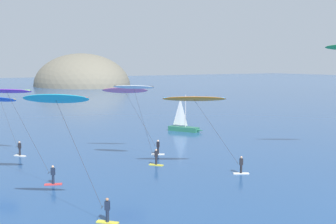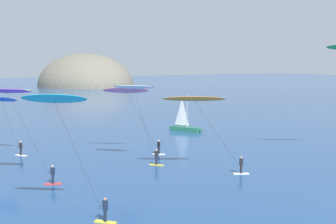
{
  "view_description": "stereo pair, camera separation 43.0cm",
  "coord_description": "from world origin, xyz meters",
  "px_view_note": "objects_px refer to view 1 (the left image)",
  "views": [
    {
      "loc": [
        -29.43,
        -16.54,
        10.52
      ],
      "look_at": [
        -7.82,
        18.09,
        5.77
      ],
      "focal_mm": 45.0,
      "sensor_mm": 36.0,
      "label": 1
    },
    {
      "loc": [
        -29.07,
        -16.77,
        10.52
      ],
      "look_at": [
        -7.82,
        18.09,
        5.77
      ],
      "focal_mm": 45.0,
      "sensor_mm": 36.0,
      "label": 2
    }
  ],
  "objects_px": {
    "kitesurfer_blue": "(2,105)",
    "kitesurfer_orange": "(198,104)",
    "kitesurfer_pink": "(128,95)",
    "kitesurfer_purple": "(11,100)",
    "kitesurfer_white": "(136,94)",
    "sailboat_near": "(185,127)",
    "kitesurfer_cyan": "(61,110)"
  },
  "relations": [
    {
      "from": "kitesurfer_purple",
      "to": "kitesurfer_orange",
      "type": "height_order",
      "value": "kitesurfer_purple"
    },
    {
      "from": "kitesurfer_pink",
      "to": "kitesurfer_white",
      "type": "distance_m",
      "value": 5.14
    },
    {
      "from": "kitesurfer_pink",
      "to": "kitesurfer_purple",
      "type": "relative_size",
      "value": 0.93
    },
    {
      "from": "kitesurfer_white",
      "to": "kitesurfer_orange",
      "type": "xyz_separation_m",
      "value": [
        3.19,
        -6.4,
        -0.62
      ]
    },
    {
      "from": "kitesurfer_purple",
      "to": "kitesurfer_pink",
      "type": "bearing_deg",
      "value": 21.77
    },
    {
      "from": "kitesurfer_pink",
      "to": "kitesurfer_orange",
      "type": "height_order",
      "value": "kitesurfer_pink"
    },
    {
      "from": "kitesurfer_cyan",
      "to": "kitesurfer_orange",
      "type": "distance_m",
      "value": 15.67
    },
    {
      "from": "kitesurfer_pink",
      "to": "kitesurfer_orange",
      "type": "relative_size",
      "value": 1.04
    },
    {
      "from": "kitesurfer_purple",
      "to": "kitesurfer_white",
      "type": "distance_m",
      "value": 12.41
    },
    {
      "from": "kitesurfer_white",
      "to": "kitesurfer_blue",
      "type": "xyz_separation_m",
      "value": [
        -10.78,
        12.29,
        -1.56
      ]
    },
    {
      "from": "sailboat_near",
      "to": "kitesurfer_blue",
      "type": "distance_m",
      "value": 27.82
    },
    {
      "from": "kitesurfer_pink",
      "to": "kitesurfer_white",
      "type": "height_order",
      "value": "kitesurfer_white"
    },
    {
      "from": "sailboat_near",
      "to": "kitesurfer_white",
      "type": "distance_m",
      "value": 23.23
    },
    {
      "from": "kitesurfer_white",
      "to": "kitesurfer_cyan",
      "type": "xyz_separation_m",
      "value": [
        -11.56,
        -11.63,
        0.15
      ]
    },
    {
      "from": "kitesurfer_pink",
      "to": "kitesurfer_orange",
      "type": "bearing_deg",
      "value": -81.52
    },
    {
      "from": "kitesurfer_pink",
      "to": "kitesurfer_blue",
      "type": "xyz_separation_m",
      "value": [
        -12.28,
        7.39,
        -1.07
      ]
    },
    {
      "from": "kitesurfer_blue",
      "to": "kitesurfer_orange",
      "type": "bearing_deg",
      "value": -53.23
    },
    {
      "from": "kitesurfer_orange",
      "to": "kitesurfer_purple",
      "type": "bearing_deg",
      "value": 159.77
    },
    {
      "from": "kitesurfer_orange",
      "to": "kitesurfer_cyan",
      "type": "bearing_deg",
      "value": -160.46
    },
    {
      "from": "sailboat_near",
      "to": "kitesurfer_orange",
      "type": "bearing_deg",
      "value": -121.79
    },
    {
      "from": "sailboat_near",
      "to": "kitesurfer_cyan",
      "type": "relative_size",
      "value": 0.66
    },
    {
      "from": "sailboat_near",
      "to": "kitesurfer_cyan",
      "type": "xyz_separation_m",
      "value": [
        -28.0,
        -26.61,
        6.85
      ]
    },
    {
      "from": "sailboat_near",
      "to": "kitesurfer_white",
      "type": "height_order",
      "value": "kitesurfer_white"
    },
    {
      "from": "kitesurfer_purple",
      "to": "kitesurfer_orange",
      "type": "xyz_separation_m",
      "value": [
        15.58,
        -5.74,
        -0.69
      ]
    },
    {
      "from": "sailboat_near",
      "to": "kitesurfer_white",
      "type": "bearing_deg",
      "value": -137.65
    },
    {
      "from": "sailboat_near",
      "to": "kitesurfer_pink",
      "type": "bearing_deg",
      "value": -145.96
    },
    {
      "from": "kitesurfer_pink",
      "to": "kitesurfer_blue",
      "type": "relative_size",
      "value": 1.16
    },
    {
      "from": "sailboat_near",
      "to": "kitesurfer_cyan",
      "type": "height_order",
      "value": "kitesurfer_cyan"
    },
    {
      "from": "kitesurfer_orange",
      "to": "kitesurfer_blue",
      "type": "bearing_deg",
      "value": 126.77
    },
    {
      "from": "kitesurfer_purple",
      "to": "kitesurfer_cyan",
      "type": "distance_m",
      "value": 11.01
    },
    {
      "from": "kitesurfer_purple",
      "to": "kitesurfer_blue",
      "type": "distance_m",
      "value": 13.15
    },
    {
      "from": "sailboat_near",
      "to": "kitesurfer_cyan",
      "type": "distance_m",
      "value": 39.23
    }
  ]
}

